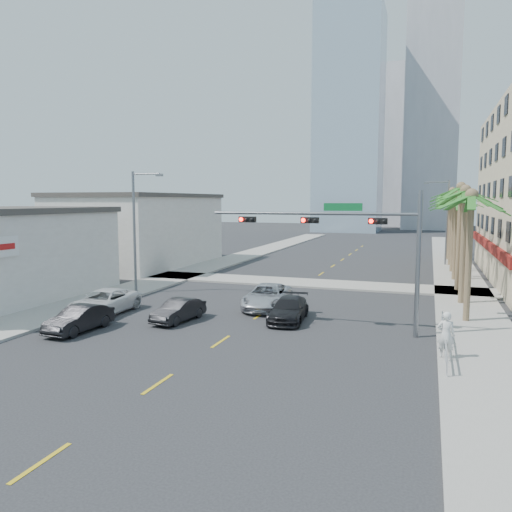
% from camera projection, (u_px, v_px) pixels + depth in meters
% --- Properties ---
extents(ground, '(260.00, 260.00, 0.00)m').
position_uv_depth(ground, '(183.00, 367.00, 20.66)').
color(ground, '#262628').
rests_on(ground, ground).
extents(sidewalk_right, '(4.00, 120.00, 0.15)m').
position_uv_depth(sidewalk_right, '(464.00, 297.00, 35.51)').
color(sidewalk_right, gray).
rests_on(sidewalk_right, ground).
extents(sidewalk_left, '(4.00, 120.00, 0.15)m').
position_uv_depth(sidewalk_left, '(166.00, 279.00, 43.35)').
color(sidewalk_left, gray).
rests_on(sidewalk_left, ground).
extents(sidewalk_cross, '(80.00, 4.00, 0.15)m').
position_uv_depth(sidewalk_cross, '(306.00, 283.00, 41.31)').
color(sidewalk_cross, gray).
rests_on(sidewalk_cross, ground).
extents(building_left_far, '(11.00, 18.00, 7.20)m').
position_uv_depth(building_left_far, '(141.00, 232.00, 52.91)').
color(building_left_far, beige).
rests_on(building_left_far, ground).
extents(tower_far_left, '(14.00, 14.00, 48.00)m').
position_uv_depth(tower_far_left, '(349.00, 122.00, 109.79)').
color(tower_far_left, '#99B2C6').
rests_on(tower_far_left, ground).
extents(tower_far_right, '(12.00, 12.00, 60.00)m').
position_uv_depth(tower_far_right, '(432.00, 102.00, 117.65)').
color(tower_far_right, '#ADADB2').
rests_on(tower_far_right, ground).
extents(tower_far_center, '(16.00, 16.00, 42.00)m').
position_uv_depth(tower_far_center, '(384.00, 149.00, 136.65)').
color(tower_far_center, '#ADADB2').
rests_on(tower_far_center, ground).
extents(traffic_signal_mast, '(11.12, 0.54, 7.20)m').
position_uv_depth(traffic_signal_mast, '(354.00, 236.00, 25.68)').
color(traffic_signal_mast, slate).
rests_on(traffic_signal_mast, ground).
extents(palm_tree_0, '(4.80, 4.80, 7.80)m').
position_uv_depth(palm_tree_0, '(472.00, 197.00, 27.36)').
color(palm_tree_0, brown).
rests_on(palm_tree_0, ground).
extents(palm_tree_1, '(4.80, 4.80, 8.16)m').
position_uv_depth(palm_tree_1, '(466.00, 192.00, 32.20)').
color(palm_tree_1, brown).
rests_on(palm_tree_1, ground).
extents(palm_tree_2, '(4.80, 4.80, 8.52)m').
position_uv_depth(palm_tree_2, '(461.00, 188.00, 37.04)').
color(palm_tree_2, brown).
rests_on(palm_tree_2, ground).
extents(palm_tree_3, '(4.80, 4.80, 7.80)m').
position_uv_depth(palm_tree_3, '(457.00, 198.00, 42.00)').
color(palm_tree_3, brown).
rests_on(palm_tree_3, ground).
extents(palm_tree_4, '(4.80, 4.80, 8.16)m').
position_uv_depth(palm_tree_4, '(455.00, 195.00, 46.84)').
color(palm_tree_4, brown).
rests_on(palm_tree_4, ground).
extents(palm_tree_5, '(4.80, 4.80, 8.52)m').
position_uv_depth(palm_tree_5, '(452.00, 192.00, 51.68)').
color(palm_tree_5, brown).
rests_on(palm_tree_5, ground).
extents(palm_tree_6, '(4.80, 4.80, 7.80)m').
position_uv_depth(palm_tree_6, '(450.00, 199.00, 56.64)').
color(palm_tree_6, brown).
rests_on(palm_tree_6, ground).
extents(palm_tree_7, '(4.80, 4.80, 8.16)m').
position_uv_depth(palm_tree_7, '(449.00, 196.00, 61.48)').
color(palm_tree_7, brown).
rests_on(palm_tree_7, ground).
extents(streetlight_left, '(2.55, 0.25, 9.00)m').
position_uv_depth(streetlight_left, '(137.00, 225.00, 36.83)').
color(streetlight_left, slate).
rests_on(streetlight_left, ground).
extents(streetlight_right, '(2.55, 0.25, 9.00)m').
position_uv_depth(streetlight_right, '(445.00, 218.00, 52.18)').
color(streetlight_right, slate).
rests_on(streetlight_right, ground).
extents(guardrail, '(0.08, 8.08, 1.00)m').
position_uv_depth(guardrail, '(444.00, 337.00, 22.86)').
color(guardrail, silver).
rests_on(guardrail, ground).
extents(car_parked_mid, '(1.63, 4.19, 1.36)m').
position_uv_depth(car_parked_mid, '(79.00, 319.00, 26.26)').
color(car_parked_mid, black).
rests_on(car_parked_mid, ground).
extents(car_parked_far, '(2.62, 5.38, 1.48)m').
position_uv_depth(car_parked_far, '(104.00, 302.00, 30.32)').
color(car_parked_far, white).
rests_on(car_parked_far, ground).
extents(car_lane_left, '(1.85, 4.01, 1.27)m').
position_uv_depth(car_lane_left, '(179.00, 310.00, 28.49)').
color(car_lane_left, black).
rests_on(car_lane_left, ground).
extents(car_lane_center, '(3.10, 5.74, 1.53)m').
position_uv_depth(car_lane_center, '(267.00, 296.00, 31.92)').
color(car_lane_center, silver).
rests_on(car_lane_center, ground).
extents(car_lane_right, '(2.25, 4.74, 1.33)m').
position_uv_depth(car_lane_right, '(289.00, 309.00, 28.60)').
color(car_lane_right, black).
rests_on(car_lane_right, ground).
extents(pedestrian, '(0.74, 0.50, 2.02)m').
position_uv_depth(pedestrian, '(446.00, 335.00, 21.38)').
color(pedestrian, silver).
rests_on(pedestrian, sidewalk_right).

